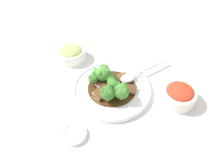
# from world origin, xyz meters

# --- Properties ---
(ground_plane) EXTENTS (4.00, 4.00, 0.00)m
(ground_plane) POSITION_xyz_m (0.00, 0.00, 0.00)
(ground_plane) COLOR silver
(main_plate) EXTENTS (0.26, 0.26, 0.02)m
(main_plate) POSITION_xyz_m (0.00, 0.00, 0.01)
(main_plate) COLOR white
(main_plate) RESTS_ON ground_plane
(beef_strip_0) EXTENTS (0.04, 0.07, 0.01)m
(beef_strip_0) POSITION_xyz_m (0.03, -0.03, 0.02)
(beef_strip_0) COLOR brown
(beef_strip_0) RESTS_ON main_plate
(beef_strip_1) EXTENTS (0.06, 0.05, 0.02)m
(beef_strip_1) POSITION_xyz_m (0.01, 0.03, 0.03)
(beef_strip_1) COLOR #56331E
(beef_strip_1) RESTS_ON main_plate
(beef_strip_2) EXTENTS (0.06, 0.06, 0.01)m
(beef_strip_2) POSITION_xyz_m (-0.03, -0.05, 0.02)
(beef_strip_2) COLOR #56331E
(beef_strip_2) RESTS_ON main_plate
(beef_strip_3) EXTENTS (0.05, 0.06, 0.01)m
(beef_strip_3) POSITION_xyz_m (-0.02, 0.04, 0.02)
(beef_strip_3) COLOR brown
(beef_strip_3) RESTS_ON main_plate
(broccoli_floret_0) EXTENTS (0.04, 0.04, 0.05)m
(broccoli_floret_0) POSITION_xyz_m (-0.02, -0.00, 0.05)
(broccoli_floret_0) COLOR #8EB756
(broccoli_floret_0) RESTS_ON main_plate
(broccoli_floret_1) EXTENTS (0.03, 0.03, 0.04)m
(broccoli_floret_1) POSITION_xyz_m (0.02, 0.00, 0.04)
(broccoli_floret_1) COLOR #7FA84C
(broccoli_floret_1) RESTS_ON main_plate
(broccoli_floret_2) EXTENTS (0.05, 0.05, 0.06)m
(broccoli_floret_2) POSITION_xyz_m (-0.05, -0.01, 0.05)
(broccoli_floret_2) COLOR #7FA84C
(broccoli_floret_2) RESTS_ON main_plate
(broccoli_floret_3) EXTENTS (0.05, 0.05, 0.06)m
(broccoli_floret_3) POSITION_xyz_m (0.04, 0.02, 0.06)
(broccoli_floret_3) COLOR #7FA84C
(broccoli_floret_3) RESTS_ON main_plate
(broccoli_floret_4) EXTENTS (0.03, 0.03, 0.05)m
(broccoli_floret_4) POSITION_xyz_m (0.06, 0.01, 0.05)
(broccoli_floret_4) COLOR #8EB756
(broccoli_floret_4) RESTS_ON main_plate
(broccoli_floret_5) EXTENTS (0.03, 0.03, 0.04)m
(broccoli_floret_5) POSITION_xyz_m (0.03, 0.05, 0.04)
(broccoli_floret_5) COLOR #7FA84C
(broccoli_floret_5) RESTS_ON main_plate
(broccoli_floret_6) EXTENTS (0.04, 0.04, 0.05)m
(broccoli_floret_6) POSITION_xyz_m (0.05, 0.04, 0.05)
(broccoli_floret_6) COLOR #7FA84C
(broccoli_floret_6) RESTS_ON main_plate
(broccoli_floret_7) EXTENTS (0.03, 0.03, 0.04)m
(broccoli_floret_7) POSITION_xyz_m (0.00, 0.00, 0.04)
(broccoli_floret_7) COLOR #8EB756
(broccoli_floret_7) RESTS_ON main_plate
(broccoli_floret_8) EXTENTS (0.05, 0.05, 0.06)m
(broccoli_floret_8) POSITION_xyz_m (-0.05, 0.03, 0.05)
(broccoli_floret_8) COLOR #7FA84C
(broccoli_floret_8) RESTS_ON main_plate
(serving_spoon) EXTENTS (0.08, 0.20, 0.01)m
(serving_spoon) POSITION_xyz_m (0.02, -0.08, 0.03)
(serving_spoon) COLOR silver
(serving_spoon) RESTS_ON main_plate
(side_bowl_kimchi) EXTENTS (0.11, 0.11, 0.06)m
(side_bowl_kimchi) POSITION_xyz_m (-0.11, -0.19, 0.03)
(side_bowl_kimchi) COLOR white
(side_bowl_kimchi) RESTS_ON ground_plane
(side_bowl_appetizer) EXTENTS (0.11, 0.11, 0.05)m
(side_bowl_appetizer) POSITION_xyz_m (0.21, 0.10, 0.03)
(side_bowl_appetizer) COLOR white
(side_bowl_appetizer) RESTS_ON ground_plane
(sauce_dish) EXTENTS (0.07, 0.07, 0.01)m
(sauce_dish) POSITION_xyz_m (-0.13, 0.15, 0.01)
(sauce_dish) COLOR white
(sauce_dish) RESTS_ON ground_plane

